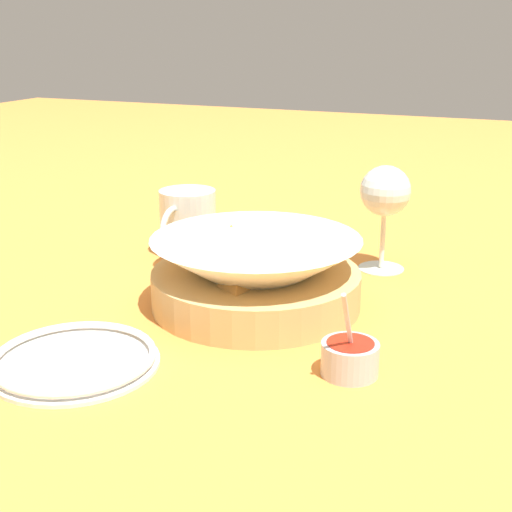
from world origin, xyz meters
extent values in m
plane|color=orange|center=(0.00, 0.00, 0.00)|extent=(4.00, 4.00, 0.00)
cylinder|color=tan|center=(0.02, -0.01, 0.02)|extent=(0.27, 0.27, 0.05)
cone|color=#EDE5C6|center=(0.02, -0.01, 0.05)|extent=(0.27, 0.27, 0.09)
cylinder|color=#3D842D|center=(0.02, -0.01, 0.03)|extent=(0.20, 0.20, 0.01)
pyramid|color=#CC8E42|center=(0.08, -0.01, 0.06)|extent=(0.08, 0.07, 0.06)
pyramid|color=#CC8E42|center=(-0.02, 0.03, 0.06)|extent=(0.05, 0.07, 0.06)
pyramid|color=#CC8E42|center=(-0.02, -0.06, 0.06)|extent=(0.07, 0.07, 0.06)
cylinder|color=#B7B7BC|center=(0.15, 0.15, 0.02)|extent=(0.06, 0.06, 0.03)
cylinder|color=red|center=(0.15, 0.15, 0.02)|extent=(0.05, 0.05, 0.02)
cylinder|color=#B7B7BC|center=(0.16, 0.15, 0.06)|extent=(0.05, 0.01, 0.09)
cylinder|color=silver|center=(-0.19, 0.10, 0.00)|extent=(0.07, 0.07, 0.00)
cylinder|color=silver|center=(-0.19, 0.10, 0.05)|extent=(0.01, 0.01, 0.08)
sphere|color=silver|center=(-0.19, 0.10, 0.12)|extent=(0.07, 0.07, 0.07)
sphere|color=#DBD17A|center=(-0.19, 0.10, 0.11)|extent=(0.05, 0.05, 0.05)
cylinder|color=silver|center=(-0.14, -0.19, 0.05)|extent=(0.09, 0.09, 0.10)
cylinder|color=gold|center=(-0.14, -0.19, 0.04)|extent=(0.07, 0.07, 0.07)
torus|color=silver|center=(-0.09, -0.19, 0.05)|extent=(0.07, 0.01, 0.07)
cylinder|color=white|center=(0.25, -0.13, 0.00)|extent=(0.18, 0.18, 0.01)
torus|color=white|center=(0.25, -0.13, 0.01)|extent=(0.17, 0.17, 0.01)
camera|label=1|loc=(0.80, 0.32, 0.35)|focal=50.00mm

